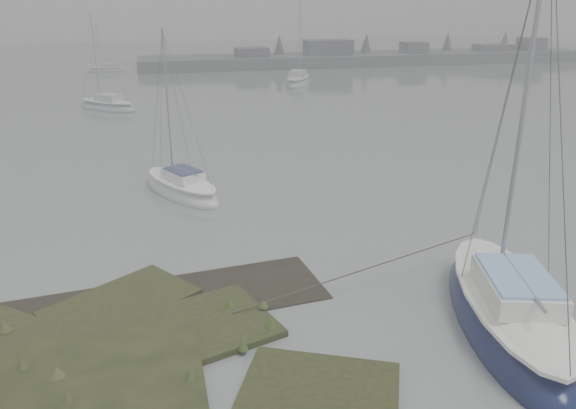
{
  "coord_description": "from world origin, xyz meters",
  "views": [
    {
      "loc": [
        -2.65,
        -10.45,
        8.39
      ],
      "look_at": [
        1.55,
        6.88,
        1.8
      ],
      "focal_mm": 35.0,
      "sensor_mm": 36.0,
      "label": 1
    }
  ],
  "objects": [
    {
      "name": "sailboat_far_b",
      "position": [
        12.09,
        45.98,
        0.29
      ],
      "size": [
        4.69,
        6.87,
        9.28
      ],
      "rotation": [
        0.0,
        0.0,
        -0.43
      ],
      "color": "#A1A5AA",
      "rests_on": "ground"
    },
    {
      "name": "far_shoreline",
      "position": [
        26.84,
        61.9,
        0.85
      ],
      "size": [
        60.0,
        8.0,
        4.15
      ],
      "color": "#4C4F51",
      "rests_on": "ground"
    },
    {
      "name": "ground",
      "position": [
        0.0,
        30.0,
        0.0
      ],
      "size": [
        160.0,
        160.0,
        0.0
      ],
      "primitive_type": "plane",
      "color": "slate",
      "rests_on": "ground"
    },
    {
      "name": "sailboat_far_c",
      "position": [
        -7.77,
        61.51,
        0.19
      ],
      "size": [
        4.32,
        1.6,
        6.01
      ],
      "rotation": [
        0.0,
        0.0,
        1.52
      ],
      "color": "#9EA2A8",
      "rests_on": "ground"
    },
    {
      "name": "sailboat_main",
      "position": [
        6.25,
        0.98,
        0.34
      ],
      "size": [
        4.69,
        8.26,
        11.08
      ],
      "rotation": [
        0.0,
        0.0,
        -0.29
      ],
      "color": "#0E153C",
      "rests_on": "ground"
    },
    {
      "name": "sailboat_white",
      "position": [
        -1.67,
        14.11,
        0.24
      ],
      "size": [
        4.13,
        5.71,
        7.75
      ],
      "rotation": [
        0.0,
        0.0,
        0.48
      ],
      "color": "silver",
      "rests_on": "ground"
    },
    {
      "name": "sailboat_far_a",
      "position": [
        -6.13,
        36.25,
        0.24
      ],
      "size": [
        5.37,
        5.14,
        7.9
      ],
      "rotation": [
        0.0,
        0.0,
        0.83
      ],
      "color": "#A5A9AF",
      "rests_on": "ground"
    }
  ]
}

